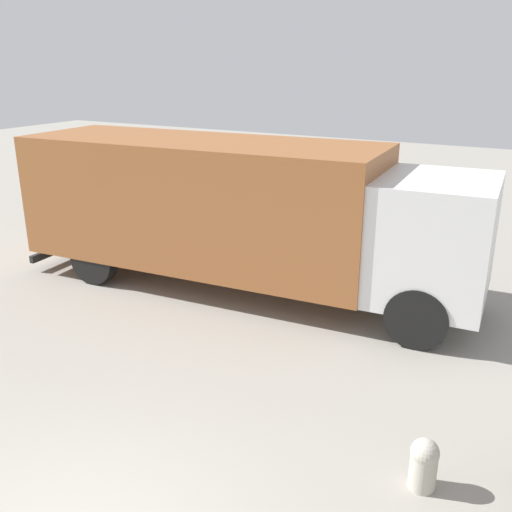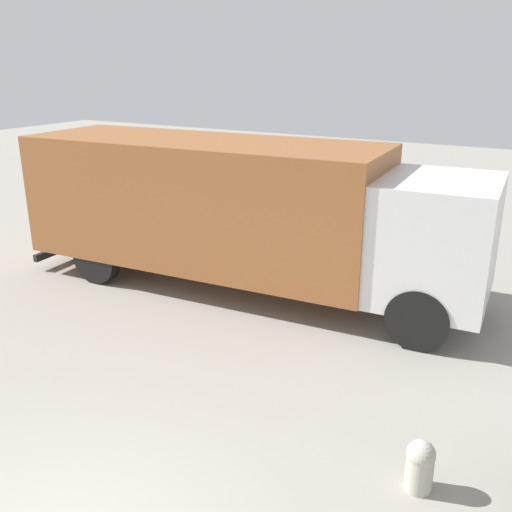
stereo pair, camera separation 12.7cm
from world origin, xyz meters
TOP-DOWN VIEW (x-y plane):
  - delivery_truck at (-2.01, 6.97)m, footprint 9.42×3.01m
  - bollard_near_bench at (2.73, 2.94)m, footprint 0.31×0.31m

SIDE VIEW (x-z plane):
  - bollard_near_bench at x=2.73m, z-range 0.02..0.63m
  - delivery_truck at x=-2.01m, z-range 0.20..3.16m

